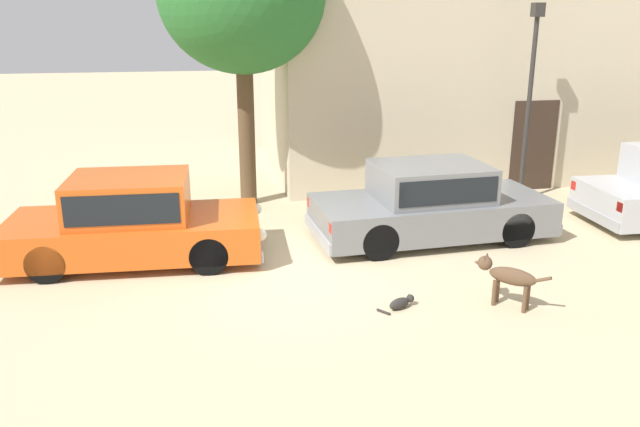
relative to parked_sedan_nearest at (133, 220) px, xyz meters
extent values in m
plane|color=#CCB78E|center=(2.45, -1.05, -0.71)|extent=(80.00, 80.00, 0.00)
cube|color=#D15619|center=(0.01, 0.00, -0.26)|extent=(4.20, 1.99, 0.60)
cube|color=#D15619|center=(-0.03, 0.00, 0.39)|extent=(1.96, 1.64, 0.69)
cube|color=black|center=(-0.03, 0.00, 0.40)|extent=(1.81, 1.66, 0.48)
cube|color=#999BA0|center=(2.05, -0.10, -0.45)|extent=(0.20, 1.77, 0.20)
cube|color=#999BA0|center=(-2.02, 0.09, -0.45)|extent=(0.20, 1.77, 0.20)
sphere|color=silver|center=(2.11, 0.63, -0.12)|extent=(0.20, 0.20, 0.20)
sphere|color=silver|center=(2.05, -0.82, -0.12)|extent=(0.20, 0.20, 0.20)
cube|color=red|center=(-1.99, 0.88, -0.11)|extent=(0.05, 0.18, 0.18)
cylinder|color=black|center=(1.28, 0.74, -0.40)|extent=(0.63, 0.23, 0.62)
cylinder|color=black|center=(1.21, -0.86, -0.40)|extent=(0.63, 0.23, 0.62)
cylinder|color=black|center=(-1.18, 0.86, -0.40)|extent=(0.63, 0.23, 0.62)
cylinder|color=black|center=(-1.26, -0.75, -0.40)|extent=(0.63, 0.23, 0.62)
cube|color=slate|center=(5.28, 0.14, -0.25)|extent=(4.37, 2.09, 0.62)
cube|color=slate|center=(5.24, 0.13, 0.37)|extent=(2.06, 1.70, 0.63)
cube|color=black|center=(5.24, 0.13, 0.38)|extent=(1.90, 1.71, 0.44)
cube|color=#999BA0|center=(7.39, 0.26, -0.45)|extent=(0.23, 1.81, 0.20)
cube|color=#999BA0|center=(3.17, 0.01, -0.45)|extent=(0.23, 1.81, 0.20)
sphere|color=silver|center=(7.38, 1.00, -0.11)|extent=(0.20, 0.20, 0.20)
sphere|color=silver|center=(7.46, -0.47, -0.11)|extent=(0.20, 0.20, 0.20)
cube|color=red|center=(3.12, 0.81, -0.10)|extent=(0.05, 0.18, 0.18)
cube|color=red|center=(3.22, -0.79, -0.10)|extent=(0.05, 0.18, 0.18)
cylinder|color=black|center=(6.51, 1.03, -0.39)|extent=(0.66, 0.24, 0.65)
cylinder|color=black|center=(6.61, -0.60, -0.39)|extent=(0.66, 0.24, 0.65)
cylinder|color=black|center=(3.95, 0.88, -0.39)|extent=(0.66, 0.24, 0.65)
cylinder|color=black|center=(4.05, -0.76, -0.39)|extent=(0.66, 0.24, 0.65)
cube|color=#999BA0|center=(8.61, 0.13, -0.45)|extent=(0.17, 1.77, 0.20)
cube|color=red|center=(8.63, 0.91, -0.07)|extent=(0.04, 0.18, 0.18)
cube|color=red|center=(8.59, -0.66, -0.07)|extent=(0.04, 0.18, 0.18)
cylinder|color=black|center=(9.55, 0.91, -0.40)|extent=(0.63, 0.22, 0.63)
cube|color=#38281E|center=(8.81, 2.98, 0.34)|extent=(1.10, 0.02, 2.10)
cylinder|color=brown|center=(5.16, -2.80, -0.52)|extent=(0.06, 0.06, 0.38)
cylinder|color=brown|center=(5.26, -2.70, -0.52)|extent=(0.06, 0.06, 0.38)
cylinder|color=brown|center=(5.47, -3.10, -0.52)|extent=(0.06, 0.06, 0.38)
cylinder|color=brown|center=(5.57, -3.00, -0.52)|extent=(0.06, 0.06, 0.38)
ellipsoid|color=brown|center=(5.37, -2.90, -0.24)|extent=(0.60, 0.60, 0.25)
sphere|color=brown|center=(5.08, -2.62, -0.13)|extent=(0.21, 0.21, 0.21)
cone|color=brown|center=(5.00, -2.54, -0.15)|extent=(0.16, 0.16, 0.11)
cone|color=brown|center=(5.03, -2.66, -0.04)|extent=(0.10, 0.10, 0.09)
cone|color=brown|center=(5.12, -2.57, -0.04)|extent=(0.10, 0.10, 0.09)
cylinder|color=brown|center=(5.66, -3.19, -0.19)|extent=(0.20, 0.20, 0.14)
ellipsoid|color=#2D2B28|center=(3.81, -2.67, -0.63)|extent=(0.37, 0.27, 0.16)
sphere|color=#2D2B28|center=(4.00, -2.58, -0.61)|extent=(0.11, 0.11, 0.11)
cone|color=#2D2B28|center=(3.98, -2.55, -0.56)|extent=(0.05, 0.05, 0.05)
cone|color=#2D2B28|center=(4.01, -2.60, -0.56)|extent=(0.05, 0.05, 0.05)
cylinder|color=#2D2B28|center=(3.55, -2.76, -0.69)|extent=(0.16, 0.20, 0.04)
cylinder|color=#2D2B28|center=(8.15, 2.18, 1.25)|extent=(0.10, 0.10, 3.93)
cube|color=#2D2B28|center=(8.15, 2.18, 3.36)|extent=(0.22, 0.22, 0.28)
sphere|color=silver|center=(8.15, 2.18, 3.36)|extent=(0.18, 0.18, 0.18)
cylinder|color=brown|center=(2.16, 3.07, 0.85)|extent=(0.35, 0.35, 3.12)
camera|label=1|loc=(1.18, -10.52, 3.25)|focal=35.88mm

